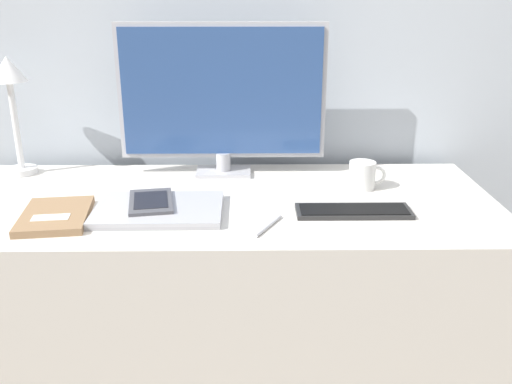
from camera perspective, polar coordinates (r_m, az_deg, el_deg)
name	(u,v)px	position (r m, az deg, el deg)	size (l,w,h in m)	color
wall_back	(223,27)	(1.92, -3.31, 16.15)	(3.60, 0.05, 2.40)	#B2BCC6
desk	(223,315)	(1.79, -3.34, -12.15)	(1.56, 0.67, 0.76)	silver
monitor	(221,96)	(1.78, -3.49, 9.54)	(0.64, 0.11, 0.47)	#B7B7BC
keyboard	(353,211)	(1.53, 9.71, -1.89)	(0.30, 0.10, 0.01)	#282828
laptop	(159,210)	(1.54, -9.70, -1.75)	(0.34, 0.24, 0.02)	#A3A3A8
ereader	(151,201)	(1.56, -10.47, -0.93)	(0.14, 0.20, 0.01)	#4C4C51
desk_lamp	(11,89)	(1.93, -23.34, 9.44)	(0.11, 0.11, 0.37)	white
notebook	(55,216)	(1.56, -19.42, -2.26)	(0.19, 0.25, 0.02)	#93704C
coffee_mug	(363,175)	(1.72, 10.64, 1.66)	(0.11, 0.08, 0.08)	white
pen	(269,226)	(1.43, 1.26, -3.41)	(0.07, 0.13, 0.01)	silver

